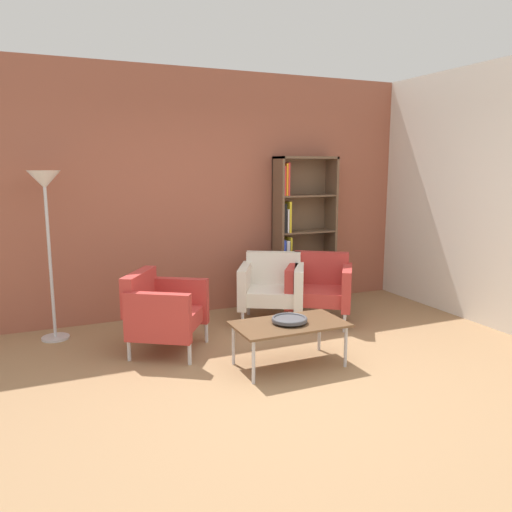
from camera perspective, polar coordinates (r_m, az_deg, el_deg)
name	(u,v)px	position (r m, az deg, el deg)	size (l,w,h in m)	color
ground_plane	(287,388)	(4.27, 3.47, -14.62)	(8.32, 8.32, 0.00)	#9E7751
brick_back_panel	(195,194)	(6.18, -6.90, 6.94)	(6.40, 0.12, 2.90)	#9E5642
plaster_right_partition	(496,197)	(6.16, 25.40, 6.04)	(0.12, 5.20, 2.90)	silver
bookshelf_tall	(299,233)	(6.54, 4.84, 2.57)	(0.80, 0.30, 1.90)	brown
coffee_table_low	(289,326)	(4.58, 3.78, -7.91)	(1.00, 0.56, 0.40)	brown
decorative_bowl	(289,319)	(4.56, 3.79, -7.12)	(0.32, 0.32, 0.05)	#4C4C51
armchair_spare_guest	(272,286)	(5.86, 1.82, -3.41)	(0.93, 0.91, 0.78)	white
armchair_near_window	(162,310)	(5.00, -10.52, -5.97)	(0.92, 0.94, 0.78)	#B73833
armchair_by_bookshelf	(320,286)	(5.90, 7.18, -3.39)	(0.95, 0.93, 0.78)	#B73833
floor_lamp_torchiere	(46,200)	(5.49, -22.61, 5.84)	(0.32, 0.32, 1.74)	silver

